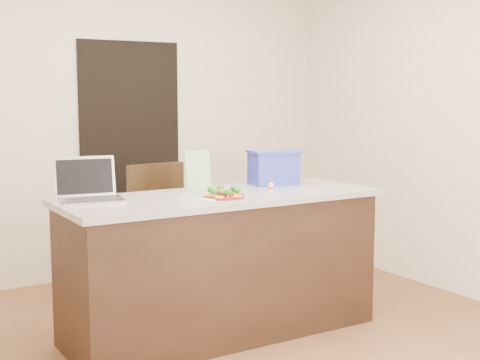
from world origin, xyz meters
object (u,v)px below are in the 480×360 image
plate (224,196)px  blue_box (274,167)px  napkin (210,199)px  laptop (88,189)px  chair (163,225)px  yogurt_bottle (271,187)px  island (221,264)px

plate → blue_box: 0.71m
napkin → blue_box: blue_box is taller
laptop → chair: laptop is taller
plate → yogurt_bottle: size_ratio=3.57×
napkin → plate: bearing=3.9°
island → napkin: napkin is taller
island → yogurt_bottle: bearing=-11.5°
plate → blue_box: bearing=30.1°
island → chair: chair is taller
yogurt_bottle → chair: (-0.39, 0.84, -0.36)m
island → plate: size_ratio=8.21×
island → blue_box: bearing=21.0°
island → chair: bearing=93.8°
napkin → chair: (0.11, 0.92, -0.33)m
napkin → yogurt_bottle: 0.50m
yogurt_bottle → blue_box: (0.21, 0.28, 0.09)m
napkin → chair: 0.98m
yogurt_bottle → chair: size_ratio=0.07×
plate → yogurt_bottle: bearing=10.2°
island → plate: 0.49m
island → blue_box: 0.83m
island → yogurt_bottle: size_ratio=29.31×
yogurt_bottle → blue_box: bearing=53.2°
yogurt_bottle → laptop: size_ratio=0.17×
plate → chair: chair is taller
napkin → blue_box: bearing=26.9°
napkin → chair: size_ratio=0.13×
island → napkin: size_ratio=15.37×
yogurt_bottle → blue_box: blue_box is taller
napkin → blue_box: 0.80m
yogurt_bottle → blue_box: 0.36m
yogurt_bottle → island: bearing=168.5°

